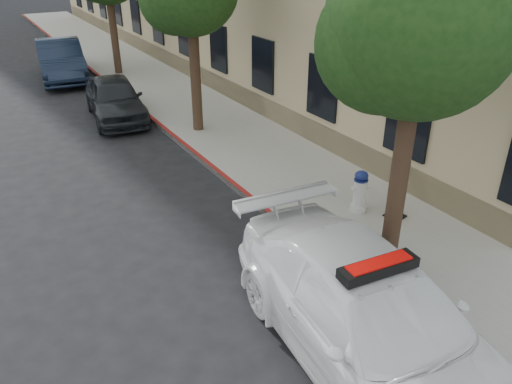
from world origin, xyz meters
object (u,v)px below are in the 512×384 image
object	(u,v)px
police_car	(371,318)
traffic_cone	(397,202)
fire_hydrant	(360,191)
parked_car_far	(61,60)
parked_car_mid	(115,98)

from	to	relation	value
police_car	traffic_cone	distance (m)	4.04
fire_hydrant	traffic_cone	xyz separation A→B (m)	(0.47, -0.61, -0.10)
parked_car_far	traffic_cone	bearing A→B (deg)	-70.78
fire_hydrant	parked_car_far	bearing A→B (deg)	114.33
fire_hydrant	parked_car_mid	bearing A→B (deg)	118.99
parked_car_mid	police_car	bearing A→B (deg)	-83.12
parked_car_far	fire_hydrant	bearing A→B (deg)	-72.03
parked_car_mid	parked_car_far	distance (m)	6.10
parked_car_mid	traffic_cone	distance (m)	9.98
parked_car_far	traffic_cone	world-z (taller)	parked_car_far
parked_car_far	parked_car_mid	bearing A→B (deg)	-79.13
fire_hydrant	traffic_cone	bearing A→B (deg)	-38.77
parked_car_far	fire_hydrant	size ratio (longest dim) A/B	5.29
parked_car_far	traffic_cone	size ratio (longest dim) A/B	6.94
traffic_cone	parked_car_far	bearing A→B (deg)	102.35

